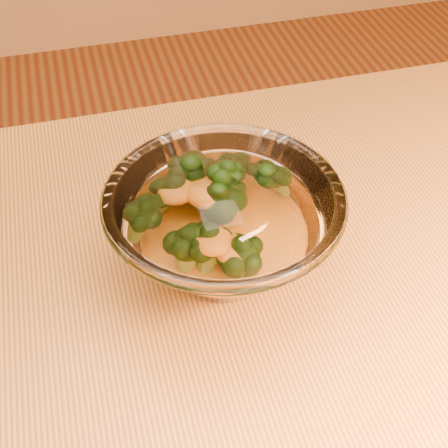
{
  "coord_description": "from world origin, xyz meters",
  "views": [
    {
      "loc": [
        -0.23,
        -0.31,
        1.23
      ],
      "look_at": [
        -0.12,
        0.1,
        0.81
      ],
      "focal_mm": 50.0,
      "sensor_mm": 36.0,
      "label": 1
    }
  ],
  "objects": [
    {
      "name": "table",
      "position": [
        0.0,
        0.0,
        0.65
      ],
      "size": [
        1.2,
        0.8,
        0.75
      ],
      "color": "#C98A3C",
      "rests_on": "ground"
    },
    {
      "name": "broccoli_heap",
      "position": [
        -0.13,
        0.12,
        0.82
      ],
      "size": [
        0.16,
        0.16,
        0.07
      ],
      "color": "black",
      "rests_on": "cheese_sauce"
    },
    {
      "name": "glass_bowl",
      "position": [
        -0.12,
        0.1,
        0.8
      ],
      "size": [
        0.23,
        0.23,
        0.1
      ],
      "color": "white",
      "rests_on": "table"
    },
    {
      "name": "cheese_sauce",
      "position": [
        -0.12,
        0.1,
        0.78
      ],
      "size": [
        0.11,
        0.11,
        0.03
      ],
      "primitive_type": "ellipsoid",
      "color": "orange",
      "rests_on": "glass_bowl"
    }
  ]
}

